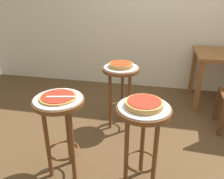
{
  "coord_description": "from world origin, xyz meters",
  "views": [
    {
      "loc": [
        -0.02,
        -2.08,
        1.56
      ],
      "look_at": [
        -0.43,
        -0.14,
        0.68
      ],
      "focal_mm": 36.73,
      "sensor_mm": 36.0,
      "label": 1
    }
  ],
  "objects_px": {
    "stool_foreground": "(61,120)",
    "pizza_foreground": "(58,97)",
    "pizza_middle": "(144,104)",
    "serving_plate_leftside": "(121,67)",
    "pizza_server_knife": "(60,97)",
    "pizza_leftside": "(121,65)",
    "stool_middle": "(142,130)",
    "serving_plate_middle": "(144,107)",
    "serving_plate_foreground": "(58,99)",
    "stool_leftside": "(121,84)"
  },
  "relations": [
    {
      "from": "stool_foreground",
      "to": "pizza_foreground",
      "type": "height_order",
      "value": "pizza_foreground"
    },
    {
      "from": "pizza_middle",
      "to": "serving_plate_leftside",
      "type": "bearing_deg",
      "value": 110.32
    },
    {
      "from": "pizza_foreground",
      "to": "pizza_server_knife",
      "type": "height_order",
      "value": "pizza_server_knife"
    },
    {
      "from": "pizza_foreground",
      "to": "pizza_leftside",
      "type": "bearing_deg",
      "value": 67.72
    },
    {
      "from": "stool_middle",
      "to": "serving_plate_middle",
      "type": "relative_size",
      "value": 1.93
    },
    {
      "from": "stool_middle",
      "to": "serving_plate_leftside",
      "type": "relative_size",
      "value": 1.99
    },
    {
      "from": "stool_foreground",
      "to": "serving_plate_foreground",
      "type": "height_order",
      "value": "serving_plate_foreground"
    },
    {
      "from": "pizza_middle",
      "to": "stool_leftside",
      "type": "bearing_deg",
      "value": 110.32
    },
    {
      "from": "stool_middle",
      "to": "stool_leftside",
      "type": "bearing_deg",
      "value": 110.32
    },
    {
      "from": "pizza_foreground",
      "to": "pizza_leftside",
      "type": "xyz_separation_m",
      "value": [
        0.35,
        0.87,
        0.01
      ]
    },
    {
      "from": "pizza_middle",
      "to": "stool_leftside",
      "type": "distance_m",
      "value": 0.95
    },
    {
      "from": "pizza_server_knife",
      "to": "stool_leftside",
      "type": "bearing_deg",
      "value": 57.96
    },
    {
      "from": "serving_plate_middle",
      "to": "pizza_leftside",
      "type": "height_order",
      "value": "pizza_leftside"
    },
    {
      "from": "serving_plate_middle",
      "to": "stool_leftside",
      "type": "distance_m",
      "value": 0.94
    },
    {
      "from": "pizza_foreground",
      "to": "serving_plate_middle",
      "type": "bearing_deg",
      "value": 0.02
    },
    {
      "from": "stool_middle",
      "to": "pizza_leftside",
      "type": "distance_m",
      "value": 0.95
    },
    {
      "from": "stool_middle",
      "to": "pizza_server_knife",
      "type": "xyz_separation_m",
      "value": [
        -0.64,
        -0.02,
        0.23
      ]
    },
    {
      "from": "serving_plate_middle",
      "to": "stool_leftside",
      "type": "xyz_separation_m",
      "value": [
        -0.32,
        0.86,
        -0.2
      ]
    },
    {
      "from": "stool_middle",
      "to": "pizza_server_knife",
      "type": "bearing_deg",
      "value": -178.2
    },
    {
      "from": "serving_plate_middle",
      "to": "pizza_server_knife",
      "type": "relative_size",
      "value": 1.76
    },
    {
      "from": "pizza_foreground",
      "to": "serving_plate_middle",
      "type": "distance_m",
      "value": 0.68
    },
    {
      "from": "pizza_leftside",
      "to": "pizza_foreground",
      "type": "bearing_deg",
      "value": -112.28
    },
    {
      "from": "pizza_foreground",
      "to": "pizza_middle",
      "type": "relative_size",
      "value": 1.05
    },
    {
      "from": "serving_plate_foreground",
      "to": "pizza_foreground",
      "type": "relative_size",
      "value": 1.32
    },
    {
      "from": "stool_foreground",
      "to": "pizza_server_knife",
      "type": "height_order",
      "value": "pizza_server_knife"
    },
    {
      "from": "pizza_middle",
      "to": "stool_leftside",
      "type": "relative_size",
      "value": 0.37
    },
    {
      "from": "serving_plate_leftside",
      "to": "stool_middle",
      "type": "bearing_deg",
      "value": -69.68
    },
    {
      "from": "serving_plate_foreground",
      "to": "pizza_foreground",
      "type": "height_order",
      "value": "pizza_foreground"
    },
    {
      "from": "pizza_middle",
      "to": "serving_plate_leftside",
      "type": "xyz_separation_m",
      "value": [
        -0.32,
        0.86,
        -0.03
      ]
    },
    {
      "from": "stool_middle",
      "to": "pizza_leftside",
      "type": "bearing_deg",
      "value": 110.32
    },
    {
      "from": "serving_plate_foreground",
      "to": "pizza_leftside",
      "type": "xyz_separation_m",
      "value": [
        0.35,
        0.87,
        0.03
      ]
    },
    {
      "from": "serving_plate_middle",
      "to": "pizza_server_knife",
      "type": "distance_m",
      "value": 0.65
    },
    {
      "from": "stool_foreground",
      "to": "pizza_leftside",
      "type": "bearing_deg",
      "value": 67.72
    },
    {
      "from": "stool_foreground",
      "to": "serving_plate_foreground",
      "type": "xyz_separation_m",
      "value": [
        0.0,
        0.0,
        0.2
      ]
    },
    {
      "from": "pizza_foreground",
      "to": "pizza_server_knife",
      "type": "distance_m",
      "value": 0.04
    },
    {
      "from": "pizza_foreground",
      "to": "stool_middle",
      "type": "height_order",
      "value": "pizza_foreground"
    },
    {
      "from": "pizza_foreground",
      "to": "pizza_middle",
      "type": "height_order",
      "value": "pizza_middle"
    },
    {
      "from": "serving_plate_foreground",
      "to": "pizza_leftside",
      "type": "distance_m",
      "value": 0.94
    },
    {
      "from": "stool_leftside",
      "to": "pizza_server_knife",
      "type": "bearing_deg",
      "value": -110.14
    },
    {
      "from": "serving_plate_middle",
      "to": "pizza_middle",
      "type": "height_order",
      "value": "pizza_middle"
    },
    {
      "from": "serving_plate_foreground",
      "to": "stool_middle",
      "type": "xyz_separation_m",
      "value": [
        0.67,
        0.0,
        -0.2
      ]
    },
    {
      "from": "stool_middle",
      "to": "serving_plate_middle",
      "type": "bearing_deg",
      "value": 0.0
    },
    {
      "from": "serving_plate_leftside",
      "to": "pizza_server_knife",
      "type": "xyz_separation_m",
      "value": [
        -0.32,
        -0.89,
        0.03
      ]
    },
    {
      "from": "pizza_foreground",
      "to": "serving_plate_leftside",
      "type": "xyz_separation_m",
      "value": [
        0.35,
        0.87,
        -0.02
      ]
    },
    {
      "from": "stool_foreground",
      "to": "pizza_server_knife",
      "type": "xyz_separation_m",
      "value": [
        0.03,
        -0.02,
        0.23
      ]
    },
    {
      "from": "stool_foreground",
      "to": "serving_plate_leftside",
      "type": "bearing_deg",
      "value": 67.72
    },
    {
      "from": "serving_plate_middle",
      "to": "stool_leftside",
      "type": "bearing_deg",
      "value": 110.32
    },
    {
      "from": "serving_plate_middle",
      "to": "pizza_server_knife",
      "type": "height_order",
      "value": "pizza_server_knife"
    },
    {
      "from": "pizza_middle",
      "to": "pizza_leftside",
      "type": "distance_m",
      "value": 0.92
    },
    {
      "from": "stool_foreground",
      "to": "stool_leftside",
      "type": "xyz_separation_m",
      "value": [
        0.35,
        0.87,
        0.0
      ]
    }
  ]
}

